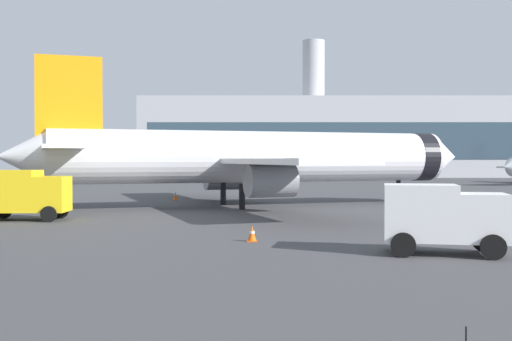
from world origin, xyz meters
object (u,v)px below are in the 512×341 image
at_px(airplane_at_gate, 254,157).
at_px(safety_cone_near, 175,196).
at_px(service_truck, 23,192).
at_px(cargo_van, 442,215).
at_px(safety_cone_mid, 251,234).

bearing_deg(airplane_at_gate, safety_cone_near, 134.31).
relative_size(service_truck, cargo_van, 1.03).
bearing_deg(airplane_at_gate, cargo_van, -73.52).
relative_size(airplane_at_gate, cargo_van, 7.41).
distance_m(service_truck, safety_cone_mid, 16.27).
relative_size(airplane_at_gate, safety_cone_mid, 51.34).
height_order(airplane_at_gate, safety_cone_mid, airplane_at_gate).
relative_size(safety_cone_near, safety_cone_mid, 1.12).
relative_size(airplane_at_gate, safety_cone_near, 45.70).
bearing_deg(safety_cone_near, service_truck, -110.25).
distance_m(airplane_at_gate, cargo_van, 24.86).
xyz_separation_m(service_truck, safety_cone_near, (6.50, 17.62, -1.23)).
xyz_separation_m(cargo_van, safety_cone_near, (-13.82, 30.71, -1.07)).
distance_m(cargo_van, safety_cone_mid, 8.08).
bearing_deg(cargo_van, safety_cone_mid, 152.70).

